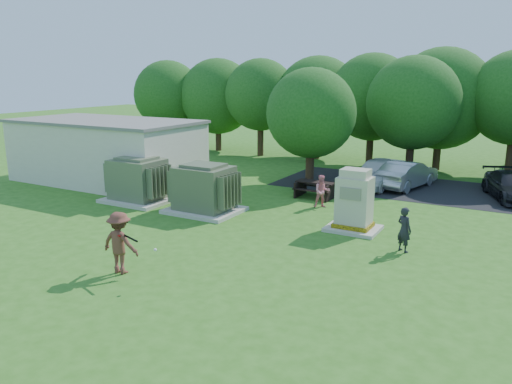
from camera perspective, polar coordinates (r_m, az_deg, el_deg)
The scene contains 16 objects.
ground at distance 16.37m, azimuth -6.96°, elevation -7.27°, with size 120.00×120.00×0.00m, color #2D6619.
service_building at distance 28.22m, azimuth -16.73°, elevation 4.37°, with size 10.00×5.00×3.20m, color beige.
service_building_roof at distance 28.02m, azimuth -16.96°, elevation 7.75°, with size 10.20×5.20×0.15m, color slate.
parking_strip at distance 26.49m, azimuth 23.99°, elevation -0.31°, with size 20.00×6.00×0.01m, color #232326.
transformer_left at distance 23.46m, azimuth -13.35°, elevation 1.27°, with size 3.00×2.40×2.07m.
transformer_right at distance 21.16m, azimuth -5.94°, elevation 0.27°, with size 3.00×2.40×2.07m.
generator_cabinet at distance 18.91m, azimuth 11.16°, elevation -1.33°, with size 1.92×1.57×2.34m.
picnic_table at distance 23.79m, azimuth 6.83°, elevation 0.52°, with size 1.82×1.37×0.78m.
batter at distance 15.17m, azimuth -15.29°, elevation -5.62°, with size 1.20×0.69×1.86m, color brown.
person_by_generator at distance 17.11m, azimuth 16.58°, elevation -4.14°, with size 0.55×0.36×1.52m, color black.
person_at_picnic at distance 22.01m, azimuth 7.55°, elevation 0.07°, with size 0.70×0.55×1.44m, color pink.
car_white at distance 26.63m, azimuth 13.69°, elevation 2.19°, with size 1.77×4.39×1.49m, color silver.
car_silver_a at distance 26.81m, azimuth 16.87°, elevation 1.96°, with size 1.49×4.26×1.40m, color #A3A4A8.
car_dark at distance 26.19m, azimuth 27.14°, elevation 0.61°, with size 1.75×4.30×1.25m, color black.
batting_equipment at distance 14.57m, azimuth -14.05°, elevation -5.26°, with size 1.56×0.33×0.25m.
tree_row at distance 31.69m, azimuth 16.10°, elevation 10.00°, with size 41.30×13.30×7.30m.
Camera 1 is at (9.19, -12.26, 5.75)m, focal length 35.00 mm.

